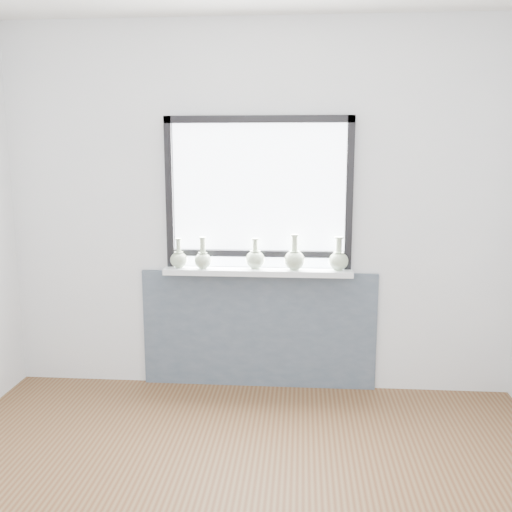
# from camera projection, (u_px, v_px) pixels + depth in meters

# --- Properties ---
(back_wall) EXTENTS (3.60, 0.02, 2.60)m
(back_wall) POSITION_uv_depth(u_px,v_px,m) (259.00, 210.00, 4.02)
(back_wall) COLOR silver
(back_wall) RESTS_ON ground
(apron_panel) EXTENTS (1.70, 0.03, 0.86)m
(apron_panel) POSITION_uv_depth(u_px,v_px,m) (259.00, 330.00, 4.15)
(apron_panel) COLOR #525B6A
(apron_panel) RESTS_ON ground
(windowsill) EXTENTS (1.32, 0.18, 0.04)m
(windowsill) POSITION_uv_depth(u_px,v_px,m) (258.00, 271.00, 4.00)
(windowsill) COLOR silver
(windowsill) RESTS_ON apron_panel
(window) EXTENTS (1.30, 0.06, 1.05)m
(window) POSITION_uv_depth(u_px,v_px,m) (259.00, 191.00, 3.96)
(window) COLOR black
(window) RESTS_ON windowsill
(vase_a) EXTENTS (0.12, 0.12, 0.21)m
(vase_a) POSITION_uv_depth(u_px,v_px,m) (179.00, 259.00, 4.02)
(vase_a) COLOR #AABF9B
(vase_a) RESTS_ON windowsill
(vase_b) EXTENTS (0.12, 0.12, 0.22)m
(vase_b) POSITION_uv_depth(u_px,v_px,m) (203.00, 259.00, 3.99)
(vase_b) COLOR #AABF9B
(vase_b) RESTS_ON windowsill
(vase_c) EXTENTS (0.14, 0.14, 0.21)m
(vase_c) POSITION_uv_depth(u_px,v_px,m) (255.00, 258.00, 4.00)
(vase_c) COLOR #AABF9B
(vase_c) RESTS_ON windowsill
(vase_d) EXTENTS (0.15, 0.15, 0.25)m
(vase_d) POSITION_uv_depth(u_px,v_px,m) (294.00, 259.00, 3.95)
(vase_d) COLOR #AABF9B
(vase_d) RESTS_ON windowsill
(vase_e) EXTENTS (0.14, 0.14, 0.23)m
(vase_e) POSITION_uv_depth(u_px,v_px,m) (338.00, 259.00, 3.94)
(vase_e) COLOR #AABF9B
(vase_e) RESTS_ON windowsill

